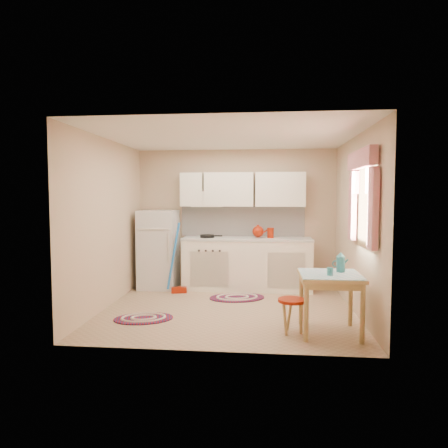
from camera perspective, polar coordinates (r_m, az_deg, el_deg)
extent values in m
plane|color=tan|center=(5.97, 0.56, -12.08)|extent=(3.60, 3.60, 0.00)
cube|color=silver|center=(5.80, 0.58, 12.40)|extent=(3.60, 3.20, 0.04)
cube|color=tan|center=(7.34, 1.69, 0.85)|extent=(3.60, 0.04, 2.50)
cube|color=tan|center=(4.16, -1.40, -1.56)|extent=(3.60, 0.04, 2.50)
cube|color=tan|center=(6.17, -16.31, 0.09)|extent=(0.04, 3.20, 2.50)
cube|color=tan|center=(5.87, 18.36, -0.14)|extent=(0.04, 3.20, 2.50)
cube|color=white|center=(7.32, 2.65, 0.41)|extent=(2.25, 0.03, 0.55)
cube|color=white|center=(7.16, 2.61, 4.93)|extent=(2.25, 0.33, 0.60)
cube|color=white|center=(5.32, 19.52, 2.66)|extent=(0.04, 0.85, 0.95)
cube|color=silver|center=(7.27, -9.34, -3.58)|extent=(0.65, 0.60, 1.40)
cube|color=white|center=(7.12, 3.29, -5.82)|extent=(2.25, 0.60, 0.88)
cube|color=beige|center=(7.06, 3.30, -2.13)|extent=(2.27, 0.62, 0.04)
cylinder|color=black|center=(7.07, -2.42, -1.75)|extent=(0.30, 0.30, 0.05)
cylinder|color=#911905|center=(7.04, 6.66, -1.35)|extent=(0.14, 0.14, 0.16)
cube|color=tan|center=(5.05, 14.86, -10.98)|extent=(0.72, 0.72, 0.72)
cylinder|color=#911905|center=(5.00, 9.65, -12.85)|extent=(0.39, 0.39, 0.42)
cylinder|color=teal|center=(4.86, 14.89, -6.61)|extent=(0.09, 0.09, 0.10)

